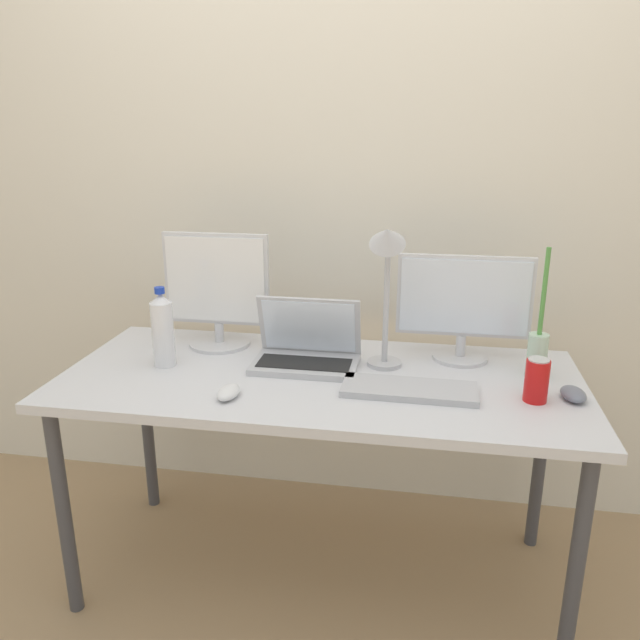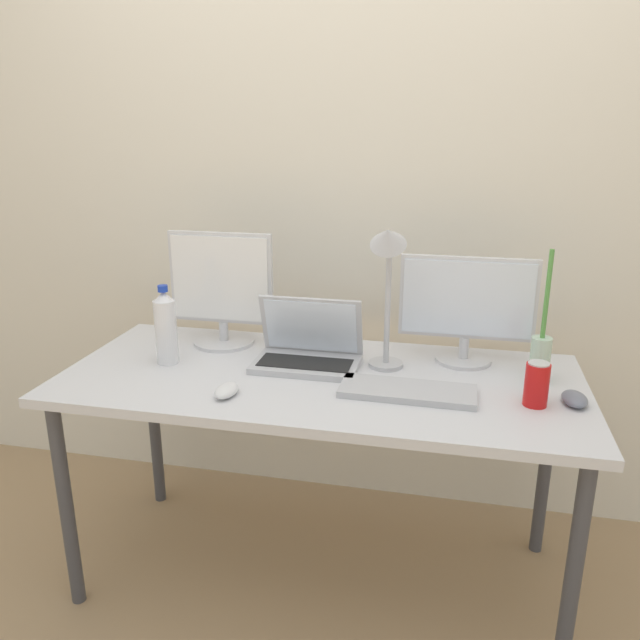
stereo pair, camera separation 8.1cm
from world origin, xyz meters
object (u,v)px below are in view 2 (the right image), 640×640
at_px(water_bottle, 166,327).
at_px(bamboo_vase, 540,353).
at_px(work_desk, 320,395).
at_px(monitor_left, 221,289).
at_px(soda_can_near_keyboard, 537,384).
at_px(monitor_center, 467,307).
at_px(desk_lamp, 387,268).
at_px(mouse_by_keyboard, 227,391).
at_px(mouse_by_laptop, 575,399).
at_px(keyboard_main, 408,391).
at_px(laptop_silver, 308,349).

xyz_separation_m(water_bottle, bamboo_vase, (1.17, 0.10, -0.03)).
distance_m(work_desk, monitor_left, 0.52).
relative_size(monitor_left, soda_can_near_keyboard, 3.15).
distance_m(monitor_center, desk_lamp, 0.32).
bearing_deg(bamboo_vase, monitor_center, 152.50).
xyz_separation_m(monitor_left, water_bottle, (-0.11, -0.21, -0.08)).
bearing_deg(bamboo_vase, mouse_by_keyboard, -160.73).
bearing_deg(desk_lamp, mouse_by_laptop, -13.20).
bearing_deg(mouse_by_laptop, monitor_left, 161.13).
distance_m(mouse_by_keyboard, bamboo_vase, 0.94).
xyz_separation_m(work_desk, soda_can_near_keyboard, (0.63, -0.08, 0.13)).
height_order(keyboard_main, mouse_by_laptop, mouse_by_laptop).
height_order(mouse_by_laptop, soda_can_near_keyboard, soda_can_near_keyboard).
height_order(monitor_left, laptop_silver, monitor_left).
height_order(mouse_by_keyboard, mouse_by_laptop, same).
relative_size(bamboo_vase, desk_lamp, 0.83).
xyz_separation_m(monitor_left, bamboo_vase, (1.05, -0.11, -0.11)).
relative_size(mouse_by_keyboard, soda_can_near_keyboard, 0.82).
xyz_separation_m(work_desk, monitor_left, (-0.40, 0.21, 0.27)).
bearing_deg(bamboo_vase, monitor_left, 173.87).
bearing_deg(bamboo_vase, keyboard_main, -153.74).
bearing_deg(mouse_by_laptop, laptop_silver, 164.76).
relative_size(keyboard_main, desk_lamp, 0.80).
xyz_separation_m(laptop_silver, keyboard_main, (0.34, -0.17, -0.04)).
bearing_deg(mouse_by_keyboard, laptop_silver, 63.54).
height_order(work_desk, monitor_left, monitor_left).
height_order(laptop_silver, desk_lamp, desk_lamp).
relative_size(mouse_by_laptop, soda_can_near_keyboard, 0.83).
bearing_deg(mouse_by_laptop, desk_lamp, 161.16).
height_order(mouse_by_laptop, water_bottle, water_bottle).
bearing_deg(water_bottle, mouse_by_keyboard, -37.01).
height_order(monitor_center, desk_lamp, desk_lamp).
bearing_deg(laptop_silver, bamboo_vase, 1.54).
height_order(keyboard_main, bamboo_vase, bamboo_vase).
distance_m(laptop_silver, soda_can_near_keyboard, 0.71).
xyz_separation_m(monitor_left, mouse_by_keyboard, (0.17, -0.42, -0.18)).
distance_m(laptop_silver, bamboo_vase, 0.71).
bearing_deg(laptop_silver, monitor_left, 158.72).
distance_m(work_desk, laptop_silver, 0.16).
xyz_separation_m(mouse_by_laptop, desk_lamp, (-0.55, 0.13, 0.32)).
bearing_deg(monitor_center, mouse_by_keyboard, -147.32).
height_order(mouse_by_laptop, bamboo_vase, bamboo_vase).
relative_size(monitor_center, water_bottle, 1.66).
relative_size(laptop_silver, keyboard_main, 0.86).
distance_m(water_bottle, bamboo_vase, 1.17).
height_order(bamboo_vase, desk_lamp, desk_lamp).
xyz_separation_m(monitor_left, laptop_silver, (0.34, -0.13, -0.15)).
bearing_deg(work_desk, monitor_center, 26.61).
bearing_deg(water_bottle, keyboard_main, -6.43).
bearing_deg(monitor_left, laptop_silver, -21.28).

